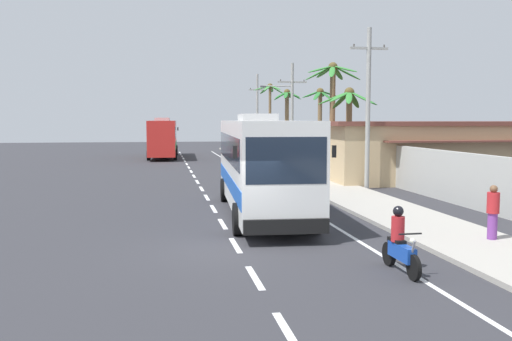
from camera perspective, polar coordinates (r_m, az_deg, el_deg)
ground_plane at (r=16.01m, az=-1.86°, el=-8.06°), size 160.00×160.00×0.00m
sidewalk_kerb at (r=27.20m, az=9.54°, el=-2.49°), size 3.20×90.00×0.14m
lane_markings at (r=30.66m, az=-1.47°, el=-1.69°), size 3.91×71.00×0.01m
boundary_wall at (r=32.17m, az=13.62°, el=0.53°), size 0.24×60.00×2.29m
coach_bus_foreground at (r=21.81m, az=0.56°, el=0.89°), size 3.46×11.82×3.92m
coach_bus_far_lane at (r=55.06m, az=-9.47°, el=3.39°), size 3.18×11.77×3.88m
motorcycle_beside_bus at (r=14.00m, az=14.48°, el=-7.42°), size 0.56×1.96×1.60m
pedestrian_near_kerb at (r=17.95m, az=23.01°, el=-3.83°), size 0.36×0.36×1.62m
utility_pole_mid at (r=29.97m, az=11.36°, el=6.50°), size 2.06×0.24×8.43m
utility_pole_far at (r=45.33m, az=3.57°, el=6.12°), size 3.81×0.24×8.22m
utility_pole_distant at (r=61.16m, az=0.13°, el=5.91°), size 1.87×0.24×8.62m
palm_nearest at (r=34.64m, az=7.79°, el=7.34°), size 3.52×3.47×7.17m
palm_second at (r=50.07m, az=3.16°, el=5.93°), size 2.61×2.68×6.42m
palm_third at (r=43.37m, az=6.52°, el=5.87°), size 2.87×2.56×6.12m
palm_fourth at (r=31.68m, az=9.46°, el=5.54°), size 3.47×3.35×5.47m
palm_farthest at (r=53.94m, az=1.42°, el=6.94°), size 3.16×3.15×7.16m
roadside_building at (r=35.99m, az=18.32°, el=1.95°), size 15.30×7.37×3.58m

